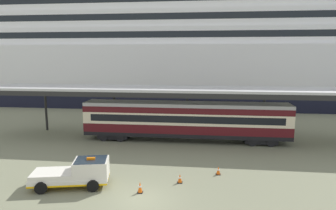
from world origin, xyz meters
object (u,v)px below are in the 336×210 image
(cruise_ship, at_px, (159,38))
(service_truck, at_px, (78,172))
(train_carriage, at_px, (186,120))
(traffic_cone_mid, at_px, (180,178))
(traffic_cone_far, at_px, (218,170))
(traffic_cone_near, at_px, (140,187))

(cruise_ship, height_order, service_truck, cruise_ship)
(cruise_ship, height_order, train_carriage, cruise_ship)
(cruise_ship, bearing_deg, service_truck, -89.26)
(traffic_cone_mid, xyz_separation_m, traffic_cone_far, (2.79, 1.85, -0.01))
(traffic_cone_near, bearing_deg, traffic_cone_far, 35.25)
(train_carriage, relative_size, service_truck, 3.86)
(traffic_cone_near, relative_size, traffic_cone_mid, 1.14)
(traffic_cone_near, bearing_deg, train_carriage, 79.95)
(traffic_cone_far, bearing_deg, train_carriage, 108.98)
(train_carriage, bearing_deg, service_truck, -119.12)
(service_truck, bearing_deg, cruise_ship, 90.74)
(train_carriage, xyz_separation_m, traffic_cone_far, (3.04, -8.85, -1.99))
(train_carriage, bearing_deg, traffic_cone_near, -100.05)
(traffic_cone_mid, bearing_deg, service_truck, -169.00)
(service_truck, relative_size, traffic_cone_near, 7.25)
(cruise_ship, distance_m, traffic_cone_mid, 43.67)
(service_truck, distance_m, traffic_cone_mid, 7.13)
(service_truck, bearing_deg, traffic_cone_near, -6.70)
(traffic_cone_far, bearing_deg, traffic_cone_mid, -146.45)
(service_truck, bearing_deg, traffic_cone_mid, 11.00)
(cruise_ship, relative_size, service_truck, 29.89)
(train_carriage, bearing_deg, cruise_ship, 103.38)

